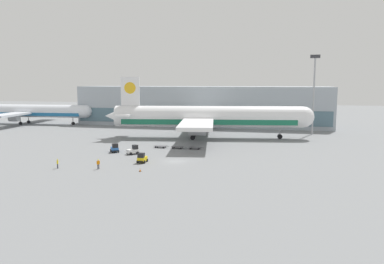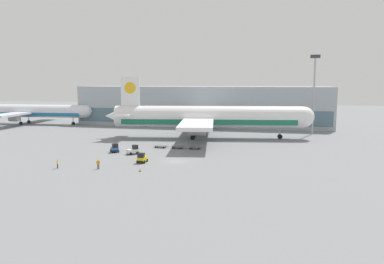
{
  "view_description": "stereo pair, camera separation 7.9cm",
  "coord_description": "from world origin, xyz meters",
  "px_view_note": "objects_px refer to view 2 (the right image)",
  "views": [
    {
      "loc": [
        19.26,
        -69.96,
        15.5
      ],
      "look_at": [
        0.31,
        14.34,
        4.0
      ],
      "focal_mm": 35.0,
      "sensor_mm": 36.0,
      "label": 1
    },
    {
      "loc": [
        19.34,
        -69.95,
        15.5
      ],
      "look_at": [
        0.31,
        14.34,
        4.0
      ],
      "focal_mm": 35.0,
      "sensor_mm": 36.0,
      "label": 2
    }
  ],
  "objects_px": {
    "baggage_dolly_second": "(178,147)",
    "baggage_dolly_third": "(195,147)",
    "baggage_dolly_lead": "(160,146)",
    "traffic_cone_near": "(140,170)",
    "baggage_tug_mid": "(142,158)",
    "ground_crew_near": "(98,163)",
    "ground_crew_far": "(57,163)",
    "airplane_main": "(206,117)",
    "airplane_distant": "(31,111)",
    "light_mast": "(314,89)",
    "baggage_tug_foreground": "(133,150)",
    "baggage_tug_far": "(115,148)"
  },
  "relations": [
    {
      "from": "light_mast",
      "to": "traffic_cone_near",
      "type": "height_order",
      "value": "light_mast"
    },
    {
      "from": "airplane_distant",
      "to": "baggage_tug_far",
      "type": "height_order",
      "value": "airplane_distant"
    },
    {
      "from": "traffic_cone_near",
      "to": "baggage_tug_far",
      "type": "bearing_deg",
      "value": 126.77
    },
    {
      "from": "baggage_tug_foreground",
      "to": "baggage_dolly_third",
      "type": "bearing_deg",
      "value": -11.01
    },
    {
      "from": "baggage_tug_mid",
      "to": "baggage_tug_far",
      "type": "bearing_deg",
      "value": -134.08
    },
    {
      "from": "airplane_main",
      "to": "baggage_tug_mid",
      "type": "xyz_separation_m",
      "value": [
        -6.12,
        -34.3,
        -4.96
      ]
    },
    {
      "from": "baggage_tug_foreground",
      "to": "baggage_tug_far",
      "type": "relative_size",
      "value": 0.99
    },
    {
      "from": "baggage_dolly_second",
      "to": "baggage_dolly_third",
      "type": "height_order",
      "value": "same"
    },
    {
      "from": "airplane_main",
      "to": "baggage_tug_foreground",
      "type": "xyz_separation_m",
      "value": [
        -10.97,
        -26.6,
        -4.96
      ]
    },
    {
      "from": "baggage_dolly_lead",
      "to": "airplane_main",
      "type": "bearing_deg",
      "value": 70.14
    },
    {
      "from": "airplane_main",
      "to": "light_mast",
      "type": "bearing_deg",
      "value": 17.5
    },
    {
      "from": "light_mast",
      "to": "traffic_cone_near",
      "type": "distance_m",
      "value": 66.92
    },
    {
      "from": "baggage_dolly_second",
      "to": "airplane_main",
      "type": "bearing_deg",
      "value": 82.8
    },
    {
      "from": "airplane_distant",
      "to": "baggage_dolly_third",
      "type": "height_order",
      "value": "airplane_distant"
    },
    {
      "from": "airplane_main",
      "to": "baggage_tug_mid",
      "type": "distance_m",
      "value": 35.19
    },
    {
      "from": "airplane_main",
      "to": "baggage_dolly_lead",
      "type": "relative_size",
      "value": 15.43
    },
    {
      "from": "airplane_distant",
      "to": "baggage_dolly_lead",
      "type": "bearing_deg",
      "value": -35.49
    },
    {
      "from": "airplane_distant",
      "to": "baggage_dolly_second",
      "type": "distance_m",
      "value": 77.27
    },
    {
      "from": "baggage_tug_mid",
      "to": "traffic_cone_near",
      "type": "xyz_separation_m",
      "value": [
        2.23,
        -7.0,
        -0.56
      ]
    },
    {
      "from": "baggage_dolly_second",
      "to": "traffic_cone_near",
      "type": "bearing_deg",
      "value": -87.39
    },
    {
      "from": "light_mast",
      "to": "baggage_dolly_lead",
      "type": "height_order",
      "value": "light_mast"
    },
    {
      "from": "airplane_distant",
      "to": "traffic_cone_near",
      "type": "xyz_separation_m",
      "value": [
        66.4,
        -62.21,
        -4.4
      ]
    },
    {
      "from": "airplane_distant",
      "to": "baggage_tug_foreground",
      "type": "bearing_deg",
      "value": -42.66
    },
    {
      "from": "airplane_main",
      "to": "baggage_tug_mid",
      "type": "bearing_deg",
      "value": -109.23
    },
    {
      "from": "baggage_tug_mid",
      "to": "baggage_dolly_third",
      "type": "distance_m",
      "value": 18.17
    },
    {
      "from": "baggage_tug_foreground",
      "to": "traffic_cone_near",
      "type": "relative_size",
      "value": 4.24
    },
    {
      "from": "baggage_tug_mid",
      "to": "ground_crew_near",
      "type": "distance_m",
      "value": 9.0
    },
    {
      "from": "baggage_dolly_second",
      "to": "ground_crew_near",
      "type": "distance_m",
      "value": 25.15
    },
    {
      "from": "baggage_dolly_second",
      "to": "traffic_cone_near",
      "type": "distance_m",
      "value": 23.77
    },
    {
      "from": "baggage_dolly_lead",
      "to": "baggage_dolly_third",
      "type": "bearing_deg",
      "value": 3.78
    },
    {
      "from": "baggage_dolly_third",
      "to": "ground_crew_far",
      "type": "xyz_separation_m",
      "value": [
        -20.14,
        -24.77,
        0.62
      ]
    },
    {
      "from": "baggage_dolly_lead",
      "to": "ground_crew_far",
      "type": "xyz_separation_m",
      "value": [
        -11.71,
        -24.77,
        0.62
      ]
    },
    {
      "from": "baggage_tug_mid",
      "to": "ground_crew_near",
      "type": "height_order",
      "value": "baggage_tug_mid"
    },
    {
      "from": "baggage_tug_foreground",
      "to": "traffic_cone_near",
      "type": "bearing_deg",
      "value": -113.12
    },
    {
      "from": "baggage_dolly_second",
      "to": "traffic_cone_near",
      "type": "height_order",
      "value": "traffic_cone_near"
    },
    {
      "from": "baggage_dolly_lead",
      "to": "traffic_cone_near",
      "type": "relative_size",
      "value": 5.72
    },
    {
      "from": "airplane_distant",
      "to": "ground_crew_far",
      "type": "distance_m",
      "value": 81.22
    },
    {
      "from": "light_mast",
      "to": "airplane_main",
      "type": "bearing_deg",
      "value": -153.39
    },
    {
      "from": "airplane_main",
      "to": "baggage_tug_far",
      "type": "xyz_separation_m",
      "value": [
        -15.89,
        -25.24,
        -4.96
      ]
    },
    {
      "from": "baggage_tug_foreground",
      "to": "airplane_main",
      "type": "bearing_deg",
      "value": 18.77
    },
    {
      "from": "baggage_tug_foreground",
      "to": "baggage_tug_far",
      "type": "distance_m",
      "value": 5.11
    },
    {
      "from": "baggage_tug_mid",
      "to": "baggage_dolly_second",
      "type": "bearing_deg",
      "value": 169.55
    },
    {
      "from": "baggage_tug_foreground",
      "to": "baggage_tug_far",
      "type": "bearing_deg",
      "value": 115.74
    },
    {
      "from": "baggage_tug_mid",
      "to": "ground_crew_near",
      "type": "relative_size",
      "value": 1.37
    },
    {
      "from": "baggage_tug_foreground",
      "to": "traffic_cone_near",
      "type": "height_order",
      "value": "baggage_tug_foreground"
    },
    {
      "from": "baggage_dolly_second",
      "to": "baggage_dolly_third",
      "type": "bearing_deg",
      "value": 4.4
    },
    {
      "from": "ground_crew_near",
      "to": "baggage_dolly_third",
      "type": "bearing_deg",
      "value": -154.05
    },
    {
      "from": "baggage_dolly_lead",
      "to": "ground_crew_near",
      "type": "bearing_deg",
      "value": -96.3
    },
    {
      "from": "airplane_main",
      "to": "ground_crew_far",
      "type": "xyz_separation_m",
      "value": [
        -19.37,
        -42.26,
        -4.83
      ]
    },
    {
      "from": "baggage_dolly_second",
      "to": "ground_crew_far",
      "type": "relative_size",
      "value": 2.17
    }
  ]
}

